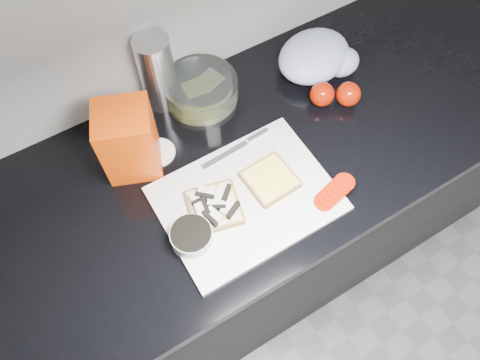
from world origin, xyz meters
name	(u,v)px	position (x,y,z in m)	size (l,w,h in m)	color
base_cabinet	(247,226)	(0.00, 1.20, 0.43)	(3.50, 0.60, 0.86)	black
countertop	(250,156)	(0.00, 1.20, 0.88)	(3.50, 0.64, 0.04)	black
cutting_board	(247,199)	(-0.08, 1.09, 0.91)	(0.40, 0.30, 0.01)	silver
bread_left	(214,206)	(-0.16, 1.10, 0.92)	(0.15, 0.15, 0.04)	beige
bread_right	(270,179)	(-0.01, 1.10, 0.92)	(0.12, 0.12, 0.02)	beige
tomato_slices	(334,192)	(0.10, 0.99, 0.92)	(0.13, 0.07, 0.02)	#991703
knife	(244,143)	(-0.01, 1.22, 0.91)	(0.20, 0.02, 0.01)	silver
seed_tub	(192,236)	(-0.24, 1.06, 0.93)	(0.09, 0.09, 0.05)	#ADB3B2
tub_lid	(158,152)	(-0.20, 1.31, 0.90)	(0.08, 0.08, 0.01)	white
glass_bowl	(201,92)	(-0.03, 1.40, 0.94)	(0.19, 0.19, 0.08)	silver
bread_bag	(129,141)	(-0.26, 1.32, 1.00)	(0.12, 0.11, 0.19)	#CB3D03
steel_canister	(157,72)	(-0.11, 1.46, 1.01)	(0.09, 0.09, 0.21)	silver
grocery_bag	(318,57)	(0.30, 1.34, 0.94)	(0.24, 0.21, 0.09)	silver
whole_tomatoes	(335,94)	(0.27, 1.22, 0.93)	(0.12, 0.10, 0.07)	#991703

